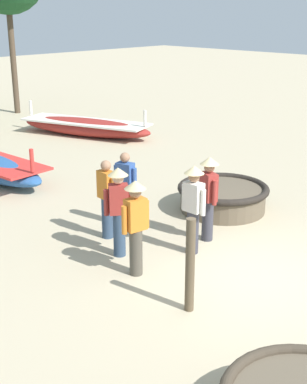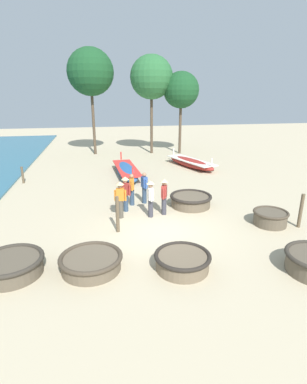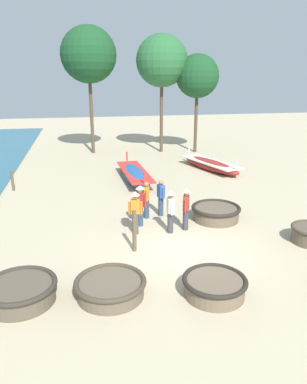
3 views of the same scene
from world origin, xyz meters
The scene contains 10 objects.
ground_plane centered at (0.00, 0.00, 0.00)m, with size 80.00×80.00×0.00m, color #BCAD8C.
coracle_weathered centered at (2.05, 2.41, 0.32)m, with size 2.02×2.02×0.58m.
long_boat_white_hull centered at (4.54, 10.33, 0.31)m, with size 2.86×5.17×1.07m.
fisherman_standing_right centered at (-0.08, 3.27, 0.84)m, with size 0.30×0.52×1.57m.
fisherman_hauling centered at (0.55, 1.64, 0.96)m, with size 0.36×0.50×1.67m.
fisherman_crouching centered at (-1.39, 1.61, 0.96)m, with size 0.52×0.36×1.67m.
fisherman_with_hat centered at (-1.10, 2.34, 0.96)m, with size 0.45×0.38×1.67m.
fisherman_by_coracle centered at (-0.72, 3.11, 0.84)m, with size 0.25×0.53×1.57m.
fisherman_standing_left centered at (-0.09, 1.47, 0.96)m, with size 0.36×0.53×1.67m.
mooring_post_shoreline centered at (-1.62, 0.22, 0.74)m, with size 0.14×0.14×1.47m, color brown.
Camera 1 is at (-6.99, -4.28, 4.30)m, focal length 50.00 mm.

